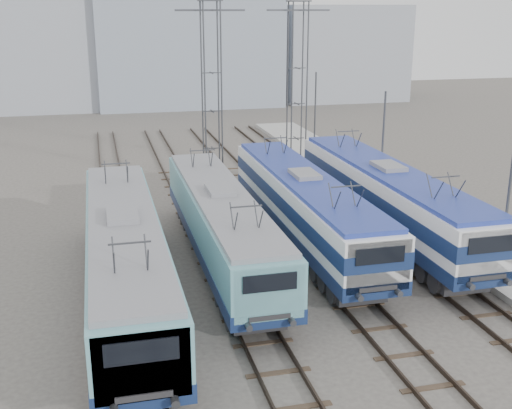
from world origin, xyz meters
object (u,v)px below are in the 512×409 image
(mast_mid, at_px, (382,152))
(mast_front, at_px, (507,212))
(locomotive_center_right, at_px, (305,203))
(mast_rear, at_px, (315,119))
(catenary_tower_east, at_px, (297,80))
(locomotive_far_left, at_px, (125,254))
(locomotive_center_left, at_px, (222,222))
(locomotive_far_right, at_px, (388,195))
(catenary_tower_west, at_px, (212,86))

(mast_mid, bearing_deg, mast_front, -90.00)
(locomotive_center_right, relative_size, mast_rear, 2.53)
(locomotive_center_right, bearing_deg, mast_mid, 38.22)
(locomotive_center_right, bearing_deg, catenary_tower_east, 74.18)
(locomotive_far_left, relative_size, mast_front, 2.59)
(locomotive_center_right, distance_m, mast_mid, 8.18)
(locomotive_center_left, bearing_deg, mast_mid, 30.93)
(locomotive_center_left, relative_size, mast_front, 2.45)
(locomotive_far_right, height_order, mast_front, mast_front)
(catenary_tower_west, bearing_deg, locomotive_center_right, -80.18)
(catenary_tower_west, bearing_deg, mast_rear, 24.94)
(locomotive_center_left, relative_size, mast_rear, 2.45)
(locomotive_far_left, distance_m, locomotive_far_right, 14.36)
(mast_front, distance_m, mast_mid, 12.00)
(catenary_tower_west, xyz_separation_m, mast_mid, (8.60, -8.00, -3.14))
(mast_front, bearing_deg, locomotive_center_right, 132.22)
(catenary_tower_west, bearing_deg, locomotive_center_left, -98.82)
(locomotive_center_right, distance_m, locomotive_far_right, 4.50)
(catenary_tower_west, bearing_deg, mast_mid, -42.93)
(locomotive_center_left, height_order, mast_rear, mast_rear)
(locomotive_center_right, relative_size, locomotive_far_right, 0.97)
(locomotive_center_right, xyz_separation_m, locomotive_far_right, (4.50, 0.11, 0.07))
(locomotive_center_left, height_order, locomotive_far_right, locomotive_far_right)
(locomotive_far_left, distance_m, catenary_tower_west, 19.53)
(locomotive_far_left, relative_size, mast_mid, 2.59)
(locomotive_center_left, bearing_deg, locomotive_center_right, 18.45)
(mast_front, relative_size, mast_mid, 1.00)
(mast_mid, bearing_deg, mast_rear, 90.00)
(locomotive_far_right, height_order, mast_mid, mast_mid)
(locomotive_far_left, bearing_deg, mast_front, -8.18)
(catenary_tower_east, xyz_separation_m, mast_rear, (2.10, 2.00, -3.14))
(locomotive_center_left, xyz_separation_m, catenary_tower_west, (2.25, 14.50, 4.50))
(locomotive_far_right, xyz_separation_m, mast_mid, (1.85, 4.89, 1.17))
(locomotive_center_left, distance_m, mast_rear, 21.49)
(locomotive_far_left, height_order, mast_rear, mast_rear)
(locomotive_far_left, height_order, locomotive_center_left, locomotive_far_left)
(mast_rear, bearing_deg, catenary_tower_east, -136.40)
(catenary_tower_west, xyz_separation_m, mast_front, (8.60, -20.00, -3.14))
(locomotive_far_right, bearing_deg, locomotive_far_left, -160.03)
(locomotive_center_left, distance_m, locomotive_far_right, 9.15)
(mast_rear, bearing_deg, locomotive_center_right, -110.48)
(locomotive_far_left, relative_size, mast_rear, 2.59)
(locomotive_far_left, distance_m, mast_mid, 18.25)
(mast_mid, bearing_deg, locomotive_far_left, -147.46)
(locomotive_center_left, height_order, catenary_tower_east, catenary_tower_east)
(locomotive_center_right, distance_m, catenary_tower_west, 13.90)
(locomotive_far_right, bearing_deg, catenary_tower_west, 117.64)
(locomotive_far_right, bearing_deg, locomotive_center_left, -169.84)
(locomotive_far_right, xyz_separation_m, catenary_tower_west, (-6.75, 12.89, 4.31))
(locomotive_far_left, xyz_separation_m, locomotive_far_right, (13.50, 4.91, 0.08))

